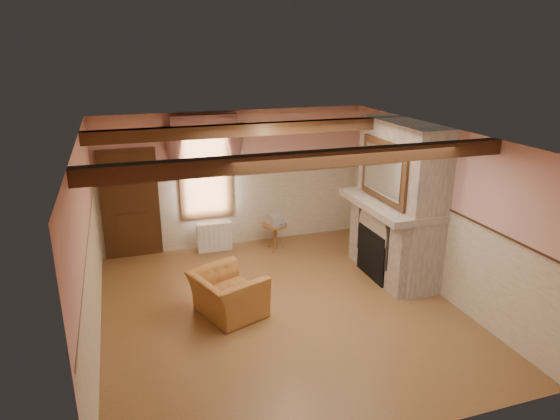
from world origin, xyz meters
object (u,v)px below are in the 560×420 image
object	(u,v)px
mantel_clock	(369,184)
bowl	(388,198)
armchair	(227,294)
oil_lamp	(381,188)
radiator	(214,237)
side_table	(275,237)

from	to	relation	value
mantel_clock	bowl	bearing A→B (deg)	-90.00
armchair	oil_lamp	world-z (taller)	oil_lamp
radiator	oil_lamp	bearing A→B (deg)	-32.07
armchair	mantel_clock	xyz separation A→B (m)	(3.07, 1.30, 1.17)
side_table	armchair	bearing A→B (deg)	-123.58
armchair	oil_lamp	xyz separation A→B (m)	(3.07, 0.85, 1.21)
armchair	side_table	world-z (taller)	armchair
mantel_clock	radiator	bearing A→B (deg)	154.95
bowl	radiator	bearing A→B (deg)	143.89
bowl	mantel_clock	bearing A→B (deg)	90.00
bowl	oil_lamp	distance (m)	0.29
radiator	bowl	world-z (taller)	bowl
radiator	side_table	bearing A→B (deg)	-16.00
side_table	oil_lamp	xyz separation A→B (m)	(1.58, -1.40, 1.29)
armchair	side_table	xyz separation A→B (m)	(1.49, 2.25, -0.07)
bowl	side_table	bearing A→B (deg)	133.32
side_table	radiator	xyz separation A→B (m)	(-1.19, 0.34, 0.02)
side_table	bowl	bearing A→B (deg)	-46.68
armchair	bowl	size ratio (longest dim) A/B	3.45
side_table	bowl	world-z (taller)	bowl
armchair	mantel_clock	world-z (taller)	mantel_clock
armchair	side_table	distance (m)	2.70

